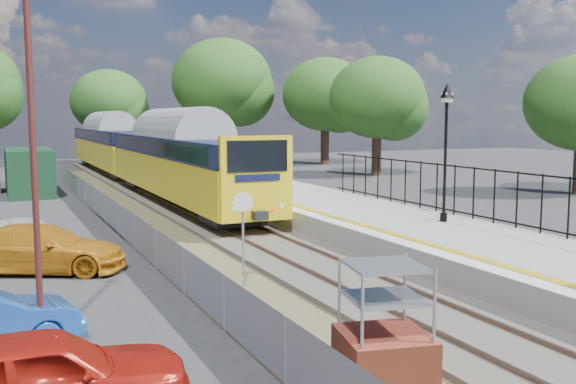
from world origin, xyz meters
TOP-DOWN VIEW (x-y plane):
  - ground at (0.00, 0.00)m, footprint 120.00×120.00m
  - track_bed at (-0.47, 9.67)m, footprint 5.90×80.00m
  - platform at (4.20, 8.00)m, footprint 5.00×70.00m
  - platform_edge at (2.14, 8.00)m, footprint 0.90×70.00m
  - victorian_lamp_north at (5.30, 6.00)m, footprint 0.44×0.44m
  - palisade_fence at (6.55, 2.24)m, footprint 0.12×26.00m
  - wire_fence at (-4.20, 12.00)m, footprint 0.06×52.00m
  - tree_line at (1.40, 42.00)m, footprint 56.80×43.80m
  - train at (0.00, 29.99)m, footprint 2.82×40.83m
  - brick_plinth at (-2.93, -2.94)m, footprint 1.59×1.59m
  - speed_sign at (-2.67, 3.92)m, footprint 0.50×0.14m
  - carpark_lamp at (-7.67, 1.58)m, footprint 0.25×0.50m
  - car_red at (-7.88, -1.74)m, footprint 4.17×1.69m
  - car_yellow at (-7.18, 8.05)m, footprint 4.99×3.65m

SIDE VIEW (x-z plane):
  - ground at x=0.00m, z-range 0.00..0.00m
  - track_bed at x=-0.47m, z-range -0.05..0.24m
  - platform at x=4.20m, z-range 0.00..0.90m
  - wire_fence at x=-4.20m, z-range 0.00..1.20m
  - car_yellow at x=-7.18m, z-range 0.00..1.34m
  - car_red at x=-7.88m, z-range 0.00..1.42m
  - platform_edge at x=2.14m, z-range 0.90..0.91m
  - brick_plinth at x=-2.93m, z-range -0.04..2.11m
  - speed_sign at x=-2.67m, z-range 0.42..2.94m
  - palisade_fence at x=6.55m, z-range 0.84..2.84m
  - train at x=0.00m, z-range 0.59..4.09m
  - carpark_lamp at x=-7.67m, z-range 0.50..7.70m
  - victorian_lamp_north at x=5.30m, z-range 2.00..6.60m
  - tree_line at x=1.40m, z-range 0.67..12.55m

